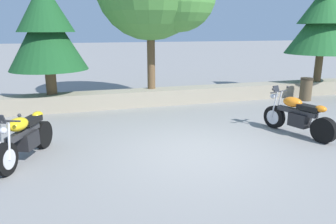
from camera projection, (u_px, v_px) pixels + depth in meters
The scene contains 7 objects.
ground_plane at pixel (196, 153), 7.07m from camera, with size 120.00×120.00×0.00m, color gray.
stone_wall at pixel (148, 97), 11.45m from camera, with size 36.00×0.80×0.55m, color gray.
motorcycle_yellow_near_left at pixel (24, 138), 6.55m from camera, with size 1.02×1.97×1.18m.
motorcycle_orange_centre at pixel (297, 116), 8.17m from camera, with size 0.92×2.01×1.18m.
pine_tree_far_left at pixel (46, 28), 10.11m from camera, with size 2.49×2.49×3.57m.
pine_tree_mid_right at pixel (324, 18), 12.54m from camera, with size 2.81×2.81×4.40m.
trash_bin at pixel (306, 89), 12.14m from camera, with size 0.46×0.46×0.86m.
Camera 1 is at (-2.45, -6.17, 2.66)m, focal length 34.12 mm.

